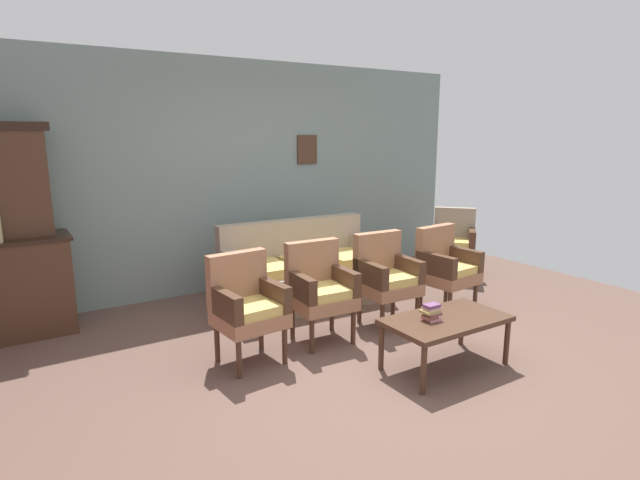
% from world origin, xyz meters
% --- Properties ---
extents(ground_plane, '(7.68, 7.68, 0.00)m').
position_xyz_m(ground_plane, '(0.00, 0.00, 0.00)').
color(ground_plane, brown).
extents(wall_back_with_decor, '(6.40, 0.09, 2.70)m').
position_xyz_m(wall_back_with_decor, '(0.00, 2.63, 1.35)').
color(wall_back_with_decor, gray).
rests_on(wall_back_with_decor, ground).
extents(side_cabinet, '(1.16, 0.55, 0.93)m').
position_xyz_m(side_cabinet, '(-2.53, 2.25, 0.47)').
color(side_cabinet, '#472D1E').
rests_on(side_cabinet, ground).
extents(floral_couch, '(1.80, 0.87, 0.90)m').
position_xyz_m(floral_couch, '(0.28, 1.64, 0.33)').
color(floral_couch, gray).
rests_on(floral_couch, ground).
extents(armchair_near_couch_end, '(0.56, 0.53, 0.90)m').
position_xyz_m(armchair_near_couch_end, '(-0.87, 0.60, 0.50)').
color(armchair_near_couch_end, '#9E6B4C').
rests_on(armchair_near_couch_end, ground).
extents(armchair_by_doorway, '(0.55, 0.52, 0.90)m').
position_xyz_m(armchair_by_doorway, '(-0.13, 0.66, 0.50)').
color(armchair_by_doorway, '#9E6B4C').
rests_on(armchair_by_doorway, ground).
extents(armchair_near_cabinet, '(0.54, 0.51, 0.90)m').
position_xyz_m(armchair_near_cabinet, '(0.63, 0.65, 0.50)').
color(armchair_near_cabinet, '#9E6B4C').
rests_on(armchair_near_cabinet, ground).
extents(armchair_row_middle, '(0.56, 0.54, 0.90)m').
position_xyz_m(armchair_row_middle, '(1.40, 0.60, 0.50)').
color(armchair_row_middle, '#9E6B4C').
rests_on(armchair_row_middle, ground).
extents(wingback_chair_by_fireplace, '(0.71, 0.71, 0.90)m').
position_xyz_m(wingback_chair_by_fireplace, '(2.44, 1.46, 0.50)').
color(wingback_chair_by_fireplace, gray).
rests_on(wingback_chair_by_fireplace, ground).
extents(coffee_table, '(1.00, 0.56, 0.42)m').
position_xyz_m(coffee_table, '(0.42, -0.36, 0.38)').
color(coffee_table, '#472D1E').
rests_on(coffee_table, ground).
extents(book_stack_on_table, '(0.15, 0.12, 0.13)m').
position_xyz_m(book_stack_on_table, '(0.28, -0.33, 0.49)').
color(book_stack_on_table, pink).
rests_on(book_stack_on_table, coffee_table).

